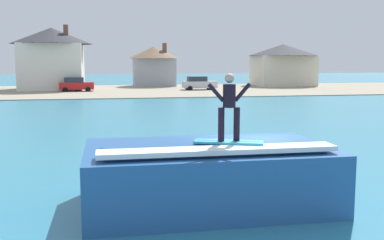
# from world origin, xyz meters

# --- Properties ---
(ground_plane) EXTENTS (260.00, 260.00, 0.00)m
(ground_plane) POSITION_xyz_m (0.00, 0.00, 0.00)
(ground_plane) COLOR teal
(wave_crest) EXTENTS (6.46, 3.78, 1.80)m
(wave_crest) POSITION_xyz_m (-1.52, -0.78, 0.85)
(wave_crest) COLOR #255492
(wave_crest) RESTS_ON ground_plane
(surfboard) EXTENTS (1.79, 1.07, 0.06)m
(surfboard) POSITION_xyz_m (-1.14, -1.43, 1.83)
(surfboard) COLOR #33A5CC
(surfboard) RESTS_ON wave_crest
(surfer) EXTENTS (1.12, 0.32, 1.70)m
(surfer) POSITION_xyz_m (-1.13, -1.41, 2.81)
(surfer) COLOR black
(surfer) RESTS_ON surfboard
(shoreline_bank) EXTENTS (120.00, 26.35, 0.09)m
(shoreline_bank) POSITION_xyz_m (0.00, 48.16, 0.04)
(shoreline_bank) COLOR gray
(shoreline_bank) RESTS_ON ground_plane
(car_near_shore) EXTENTS (4.27, 2.24, 1.86)m
(car_near_shore) POSITION_xyz_m (-7.91, 47.14, 0.95)
(car_near_shore) COLOR red
(car_near_shore) RESTS_ON ground_plane
(car_far_shore) EXTENTS (4.53, 2.23, 1.86)m
(car_far_shore) POSITION_xyz_m (8.08, 47.24, 0.95)
(car_far_shore) COLOR silver
(car_far_shore) RESTS_ON ground_plane
(house_with_chimney) EXTENTS (10.83, 10.83, 8.69)m
(house_with_chimney) POSITION_xyz_m (-11.26, 52.12, 4.65)
(house_with_chimney) COLOR silver
(house_with_chimney) RESTS_ON ground_plane
(house_gabled_white) EXTENTS (10.83, 10.83, 6.53)m
(house_gabled_white) POSITION_xyz_m (23.23, 55.37, 3.73)
(house_gabled_white) COLOR beige
(house_gabled_white) RESTS_ON ground_plane
(house_small_cottage) EXTENTS (7.77, 7.77, 6.63)m
(house_small_cottage) POSITION_xyz_m (3.16, 57.78, 3.54)
(house_small_cottage) COLOR #9EA3AD
(house_small_cottage) RESTS_ON ground_plane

